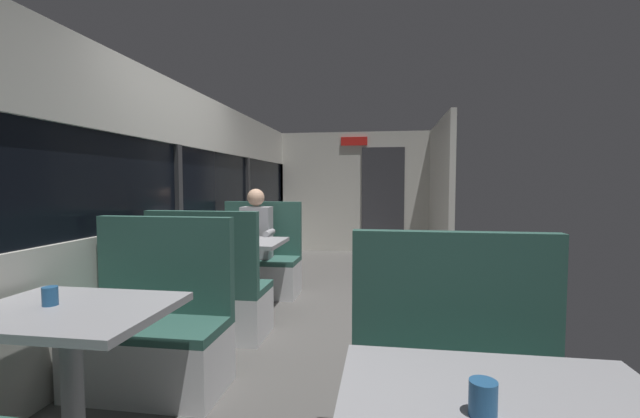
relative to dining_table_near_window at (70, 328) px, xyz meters
name	(u,v)px	position (x,y,z in m)	size (l,w,h in m)	color
ground_plane	(322,324)	(0.89, 2.09, -0.65)	(3.30, 9.20, 0.02)	#514F4C
carriage_window_panel_left	(176,205)	(-0.56, 2.09, 0.47)	(0.09, 8.48, 2.30)	beige
carriage_end_bulkhead	(357,193)	(0.95, 6.28, 0.50)	(2.90, 0.11, 2.30)	beige
carriage_aisle_panel_right	(440,194)	(2.34, 5.09, 0.51)	(0.08, 2.40, 2.30)	beige
dining_table_near_window	(70,328)	(0.00, 0.00, 0.00)	(0.90, 0.70, 0.74)	#9E9EA3
bench_near_window_facing_entry	(153,338)	(0.00, 0.70, -0.31)	(0.95, 0.50, 1.10)	silver
dining_table_mid_window	(239,250)	(0.00, 2.31, 0.00)	(0.90, 0.70, 0.74)	#9E9EA3
bench_mid_window_facing_end	(211,299)	(0.00, 1.61, -0.31)	(0.95, 0.50, 1.10)	silver
bench_mid_window_facing_entry	(259,267)	(0.00, 3.01, -0.31)	(0.95, 0.50, 1.10)	silver
bench_front_aisle_facing_entry	(458,412)	(1.79, 0.10, -0.31)	(0.95, 0.50, 1.10)	silver
seated_passenger	(257,250)	(0.00, 2.93, -0.10)	(0.47, 0.55, 1.26)	#26262D
coffee_cup_primary	(483,398)	(1.71, -0.66, 0.15)	(0.07, 0.07, 0.09)	#26598C
coffee_cup_secondary	(50,296)	(-0.12, 0.02, 0.15)	(0.07, 0.07, 0.09)	#26598C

